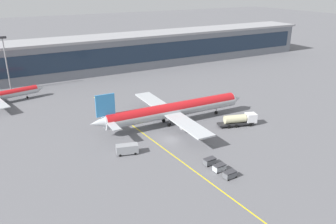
{
  "coord_description": "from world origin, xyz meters",
  "views": [
    {
      "loc": [
        -38.19,
        -67.23,
        37.2
      ],
      "look_at": [
        3.04,
        7.08,
        4.5
      ],
      "focal_mm": 36.47,
      "sensor_mm": 36.0,
      "label": 1
    }
  ],
  "objects_px": {
    "main_airliner": "(173,110)",
    "baggage_cart_2": "(210,161)",
    "baggage_cart_0": "(230,174)",
    "fuel_tanker": "(240,120)",
    "crew_van": "(128,149)",
    "baggage_cart_1": "(219,168)"
  },
  "relations": [
    {
      "from": "main_airliner",
      "to": "baggage_cart_2",
      "type": "xyz_separation_m",
      "value": [
        -4.58,
        -23.89,
        -3.17
      ]
    },
    {
      "from": "baggage_cart_0",
      "to": "baggage_cart_2",
      "type": "distance_m",
      "value": 6.4
    },
    {
      "from": "baggage_cart_0",
      "to": "fuel_tanker",
      "type": "bearing_deg",
      "value": 45.92
    },
    {
      "from": "main_airliner",
      "to": "baggage_cart_2",
      "type": "relative_size",
      "value": 17.08
    },
    {
      "from": "fuel_tanker",
      "to": "crew_van",
      "type": "bearing_deg",
      "value": -179.38
    },
    {
      "from": "baggage_cart_2",
      "to": "fuel_tanker",
      "type": "bearing_deg",
      "value": 34.47
    },
    {
      "from": "baggage_cart_0",
      "to": "baggage_cart_2",
      "type": "xyz_separation_m",
      "value": [
        -0.41,
        6.39,
        0.0
      ]
    },
    {
      "from": "baggage_cart_1",
      "to": "baggage_cart_0",
      "type": "bearing_deg",
      "value": -86.28
    },
    {
      "from": "main_airliner",
      "to": "crew_van",
      "type": "distance_m",
      "value": 21.29
    },
    {
      "from": "crew_van",
      "to": "baggage_cart_1",
      "type": "xyz_separation_m",
      "value": [
        13.82,
        -16.35,
        -0.53
      ]
    },
    {
      "from": "crew_van",
      "to": "baggage_cart_1",
      "type": "height_order",
      "value": "crew_van"
    },
    {
      "from": "fuel_tanker",
      "to": "crew_van",
      "type": "distance_m",
      "value": 33.3
    },
    {
      "from": "fuel_tanker",
      "to": "baggage_cart_2",
      "type": "distance_m",
      "value": 23.9
    },
    {
      "from": "main_airliner",
      "to": "fuel_tanker",
      "type": "bearing_deg",
      "value": -34.49
    },
    {
      "from": "fuel_tanker",
      "to": "baggage_cart_0",
      "type": "relative_size",
      "value": 4.03
    },
    {
      "from": "baggage_cart_2",
      "to": "baggage_cart_1",
      "type": "bearing_deg",
      "value": -86.28
    },
    {
      "from": "main_airliner",
      "to": "crew_van",
      "type": "relative_size",
      "value": 8.73
    },
    {
      "from": "baggage_cart_2",
      "to": "main_airliner",
      "type": "bearing_deg",
      "value": 79.15
    },
    {
      "from": "main_airliner",
      "to": "baggage_cart_2",
      "type": "distance_m",
      "value": 24.53
    },
    {
      "from": "fuel_tanker",
      "to": "baggage_cart_0",
      "type": "height_order",
      "value": "fuel_tanker"
    },
    {
      "from": "crew_van",
      "to": "fuel_tanker",
      "type": "bearing_deg",
      "value": 0.62
    },
    {
      "from": "main_airliner",
      "to": "baggage_cart_0",
      "type": "relative_size",
      "value": 17.08
    }
  ]
}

